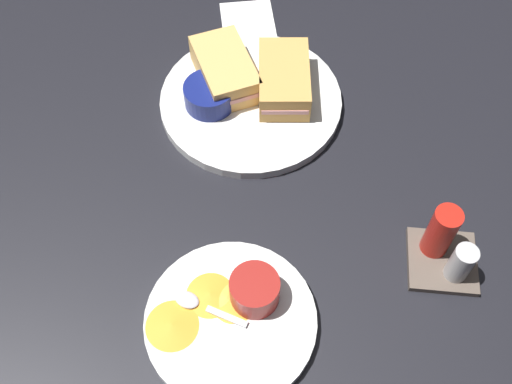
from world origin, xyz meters
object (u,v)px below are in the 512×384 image
object	(u,v)px
plate_sandwich_main	(251,101)
condiment_caddy	(446,248)
sandwich_half_far	(225,70)
ramekin_light_gravy	(255,290)
sandwich_half_near	(284,79)
spoon_by_dark_ramekin	(249,101)
ramekin_dark_sauce	(209,95)
plate_chips_companion	(231,321)
spoon_by_gravy_ramekin	(196,304)

from	to	relation	value
plate_sandwich_main	condiment_caddy	xyz separation A→B (cm)	(24.38, 27.82, 2.61)
sandwich_half_far	ramekin_light_gravy	size ratio (longest dim) A/B	2.39
sandwich_half_near	sandwich_half_far	size ratio (longest dim) A/B	0.92
condiment_caddy	plate_sandwich_main	bearing A→B (deg)	-131.23
sandwich_half_near	condiment_caddy	world-z (taller)	condiment_caddy
plate_sandwich_main	spoon_by_dark_ramekin	world-z (taller)	spoon_by_dark_ramekin
ramekin_dark_sauce	condiment_caddy	distance (cm)	40.89
plate_sandwich_main	plate_chips_companion	bearing A→B (deg)	1.81
ramekin_dark_sauce	spoon_by_dark_ramekin	distance (cm)	6.14
sandwich_half_far	spoon_by_gravy_ramekin	world-z (taller)	sandwich_half_far
condiment_caddy	ramekin_dark_sauce	bearing A→B (deg)	-123.85
condiment_caddy	spoon_by_gravy_ramekin	bearing A→B (deg)	-72.08
plate_sandwich_main	spoon_by_gravy_ramekin	xyz separation A→B (cm)	(34.45, -3.32, 1.16)
sandwich_half_near	ramekin_light_gravy	world-z (taller)	sandwich_half_near
sandwich_half_far	spoon_by_dark_ramekin	size ratio (longest dim) A/B	1.51
sandwich_half_near	sandwich_half_far	distance (cm)	9.28
ramekin_dark_sauce	spoon_by_dark_ramekin	xyz separation A→B (cm)	(-0.54, 5.91, -1.57)
plate_chips_companion	ramekin_light_gravy	world-z (taller)	ramekin_light_gravy
spoon_by_dark_ramekin	condiment_caddy	world-z (taller)	condiment_caddy
plate_chips_companion	condiment_caddy	distance (cm)	29.18
ramekin_dark_sauce	spoon_by_gravy_ramekin	xyz separation A→B (cm)	(32.84, 2.82, -1.57)
sandwich_half_near	spoon_by_dark_ramekin	world-z (taller)	sandwich_half_near
sandwich_half_far	plate_chips_companion	bearing A→B (deg)	7.94
ramekin_dark_sauce	spoon_by_gravy_ramekin	distance (cm)	33.00
ramekin_dark_sauce	plate_chips_companion	bearing A→B (deg)	11.97
ramekin_light_gravy	condiment_caddy	size ratio (longest dim) A/B	0.66
sandwich_half_far	ramekin_light_gravy	bearing A→B (deg)	12.81
plate_sandwich_main	ramekin_dark_sauce	size ratio (longest dim) A/B	3.64
sandwich_half_far	spoon_by_dark_ramekin	bearing A→B (deg)	43.97
ramekin_dark_sauce	condiment_caddy	size ratio (longest dim) A/B	0.82
spoon_by_gravy_ramekin	sandwich_half_far	bearing A→B (deg)	-178.49
plate_chips_companion	ramekin_dark_sauce	bearing A→B (deg)	-168.03
ramekin_dark_sauce	spoon_by_gravy_ramekin	bearing A→B (deg)	4.90
sandwich_half_near	spoon_by_dark_ramekin	bearing A→B (deg)	-58.01
sandwich_half_near	spoon_by_dark_ramekin	xyz separation A→B (cm)	(3.21, -5.14, -2.04)
ramekin_dark_sauce	ramekin_light_gravy	world-z (taller)	ramekin_light_gravy
plate_sandwich_main	spoon_by_gravy_ramekin	size ratio (longest dim) A/B	2.87
sandwich_half_near	plate_chips_companion	bearing A→B (deg)	-5.67
spoon_by_dark_ramekin	spoon_by_gravy_ramekin	distance (cm)	33.53
sandwich_half_near	plate_chips_companion	distance (cm)	38.35
sandwich_half_near	condiment_caddy	xyz separation A→B (cm)	(26.53, 22.91, -0.59)
spoon_by_dark_ramekin	ramekin_light_gravy	bearing A→B (deg)	7.32
plate_chips_companion	condiment_caddy	bearing A→B (deg)	113.32
sandwich_half_near	spoon_by_dark_ramekin	size ratio (longest dim) A/B	1.40
ramekin_dark_sauce	condiment_caddy	bearing A→B (deg)	56.15
sandwich_half_far	ramekin_dark_sauce	bearing A→B (deg)	-20.88
spoon_by_gravy_ramekin	plate_chips_companion	bearing A→B (deg)	72.13
ramekin_dark_sauce	spoon_by_gravy_ramekin	world-z (taller)	ramekin_dark_sauce
ramekin_light_gravy	plate_sandwich_main	bearing A→B (deg)	-173.31
spoon_by_dark_ramekin	plate_chips_companion	world-z (taller)	spoon_by_dark_ramekin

